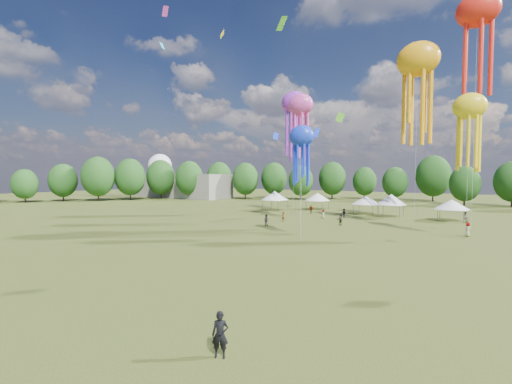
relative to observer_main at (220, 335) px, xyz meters
The scene contains 10 objects.
ground 8.09m from the observer_main, behind, with size 300.00×300.00×0.00m, color #384416.
observer_main is the anchor object (origin of this frame).
spectator_near 36.76m from the observer_main, 119.06° to the left, with size 0.84×0.65×1.73m, color gray.
spectators_far 45.71m from the observer_main, 97.98° to the left, with size 27.72×15.91×1.79m.
festival_tents 56.74m from the observer_main, 103.24° to the left, with size 38.54×12.50×4.23m.
show_kites 47.05m from the observer_main, 95.27° to the left, with size 34.73×25.35×32.31m.
small_kites 52.08m from the observer_main, 99.24° to the left, with size 65.75×56.39×43.34m.
treeline 64.70m from the observer_main, 100.60° to the left, with size 201.57×95.24×13.43m.
hangar 108.23m from the observer_main, 137.68° to the left, with size 40.00×12.00×8.00m, color gray.
radome 124.54m from the observer_main, 140.60° to the left, with size 9.00×9.00×16.00m.
Camera 1 is at (16.84, -11.42, 7.53)m, focal length 23.81 mm.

